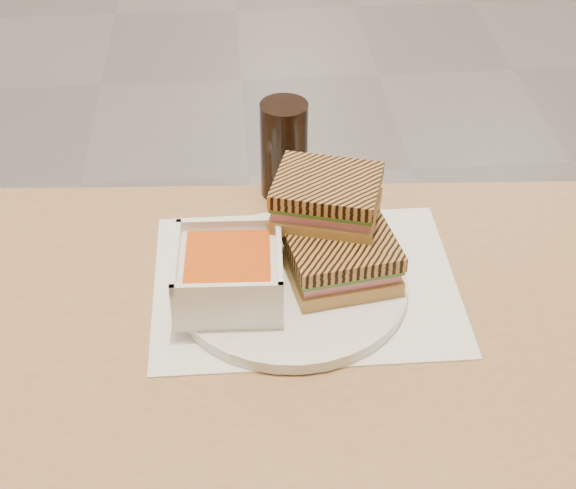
{
  "coord_description": "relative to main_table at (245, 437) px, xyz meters",
  "views": [
    {
      "loc": [
        -0.05,
        -2.76,
        1.42
      ],
      "look_at": [
        0.01,
        -2.0,
        0.82
      ],
      "focal_mm": 52.73,
      "sensor_mm": 36.0,
      "label": 1
    }
  ],
  "objects": [
    {
      "name": "panini_upper",
      "position": [
        0.11,
        0.18,
        0.21
      ],
      "size": [
        0.15,
        0.13,
        0.05
      ],
      "color": "tan",
      "rests_on": "panini_lower"
    },
    {
      "name": "panini_lower",
      "position": [
        0.12,
        0.12,
        0.16
      ],
      "size": [
        0.14,
        0.12,
        0.06
      ],
      "color": "tan",
      "rests_on": "plate"
    },
    {
      "name": "cola_glass",
      "position": [
        0.07,
        0.33,
        0.18
      ],
      "size": [
        0.06,
        0.06,
        0.14
      ],
      "color": "black",
      "rests_on": "main_table"
    },
    {
      "name": "main_table",
      "position": [
        0.0,
        0.0,
        0.0
      ],
      "size": [
        1.24,
        0.77,
        0.75
      ],
      "color": "#A7814F",
      "rests_on": "ground"
    },
    {
      "name": "tray_liner",
      "position": [
        0.08,
        0.13,
        0.11
      ],
      "size": [
        0.36,
        0.28,
        0.0
      ],
      "color": "white",
      "rests_on": "main_table"
    },
    {
      "name": "plate",
      "position": [
        0.06,
        0.12,
        0.12
      ],
      "size": [
        0.28,
        0.28,
        0.01
      ],
      "color": "white",
      "rests_on": "tray_liner"
    },
    {
      "name": "soup_bowl",
      "position": [
        -0.01,
        0.1,
        0.16
      ],
      "size": [
        0.13,
        0.13,
        0.06
      ],
      "color": "white",
      "rests_on": "plate"
    }
  ]
}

